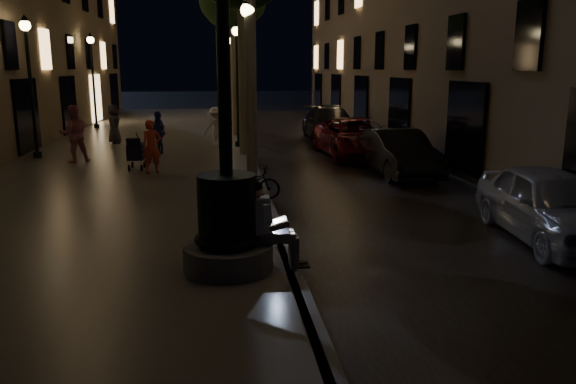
{
  "coord_description": "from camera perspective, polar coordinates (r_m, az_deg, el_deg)",
  "views": [
    {
      "loc": [
        -1.1,
        -6.37,
        3.28
      ],
      "look_at": [
        0.07,
        3.0,
        1.18
      ],
      "focal_mm": 35.0,
      "sensor_mm": 36.0,
      "label": 1
    }
  ],
  "objects": [
    {
      "name": "tree_third",
      "position": [
        26.54,
        -5.64,
        18.65
      ],
      "size": [
        3.0,
        3.0,
        7.2
      ],
      "color": "#6B604C",
      "rests_on": "promenade"
    },
    {
      "name": "curb_strip",
      "position": [
        21.63,
        -4.13,
        4.04
      ],
      "size": [
        0.25,
        45.0,
        0.2
      ],
      "primitive_type": "cube",
      "color": "#59595B",
      "rests_on": "ground"
    },
    {
      "name": "lamp_curb_a",
      "position": [
        14.39,
        -4.01,
        12.32
      ],
      "size": [
        0.36,
        0.36,
        4.81
      ],
      "color": "black",
      "rests_on": "promenade"
    },
    {
      "name": "pedestrian_pink",
      "position": [
        19.86,
        -20.92,
        5.53
      ],
      "size": [
        1.12,
        1.01,
        1.89
      ],
      "primitive_type": "imported",
      "rotation": [
        0.0,
        0.0,
        3.52
      ],
      "color": "#CB6B7E",
      "rests_on": "promenade"
    },
    {
      "name": "lamp_curb_c",
      "position": [
        30.38,
        -5.74,
        12.38
      ],
      "size": [
        0.36,
        0.36,
        4.81
      ],
      "color": "black",
      "rests_on": "promenade"
    },
    {
      "name": "pedestrian_blue",
      "position": [
        21.03,
        -13.03,
        5.91
      ],
      "size": [
        0.81,
        0.97,
        1.55
      ],
      "primitive_type": "imported",
      "rotation": [
        0.0,
        0.0,
        5.29
      ],
      "color": "navy",
      "rests_on": "promenade"
    },
    {
      "name": "pedestrian_red",
      "position": [
        17.12,
        -13.67,
        4.49
      ],
      "size": [
        0.68,
        0.56,
        1.58
      ],
      "primitive_type": "imported",
      "rotation": [
        0.0,
        0.0,
        0.37
      ],
      "color": "#C83E28",
      "rests_on": "promenade"
    },
    {
      "name": "bicycle",
      "position": [
        13.48,
        -3.98,
        1.01
      ],
      "size": [
        1.6,
        0.93,
        0.79
      ],
      "primitive_type": "imported",
      "rotation": [
        0.0,
        0.0,
        1.28
      ],
      "color": "black",
      "rests_on": "promenade"
    },
    {
      "name": "car_third",
      "position": [
        21.12,
        6.95,
        5.48
      ],
      "size": [
        2.7,
        5.34,
        1.45
      ],
      "primitive_type": "imported",
      "rotation": [
        0.0,
        0.0,
        0.06
      ],
      "color": "maroon",
      "rests_on": "ground"
    },
    {
      "name": "cobble_lane",
      "position": [
        22.0,
        3.72,
        3.95
      ],
      "size": [
        6.0,
        45.0,
        0.02
      ],
      "primitive_type": "cube",
      "color": "black",
      "rests_on": "ground"
    },
    {
      "name": "car_front",
      "position": [
        11.88,
        25.15,
        -1.17
      ],
      "size": [
        2.04,
        4.3,
        1.42
      ],
      "primitive_type": "imported",
      "rotation": [
        0.0,
        0.0,
        -0.09
      ],
      "color": "#B7B8BF",
      "rests_on": "ground"
    },
    {
      "name": "stroller",
      "position": [
        17.85,
        -15.18,
        3.98
      ],
      "size": [
        0.48,
        1.1,
        1.12
      ],
      "rotation": [
        0.0,
        0.0,
        -0.02
      ],
      "color": "black",
      "rests_on": "promenade"
    },
    {
      "name": "pedestrian_white",
      "position": [
        22.46,
        -7.37,
        6.55
      ],
      "size": [
        1.16,
        1.03,
        1.56
      ],
      "primitive_type": "imported",
      "rotation": [
        0.0,
        0.0,
        3.7
      ],
      "color": "silver",
      "rests_on": "promenade"
    },
    {
      "name": "car_second",
      "position": [
        17.77,
        11.1,
        3.95
      ],
      "size": [
        1.64,
        4.32,
        1.41
      ],
      "primitive_type": "imported",
      "rotation": [
        0.0,
        0.0,
        0.04
      ],
      "color": "black",
      "rests_on": "ground"
    },
    {
      "name": "lamp_curb_d",
      "position": [
        38.38,
        -6.06,
        12.39
      ],
      "size": [
        0.36,
        0.36,
        4.81
      ],
      "color": "black",
      "rests_on": "promenade"
    },
    {
      "name": "car_rear",
      "position": [
        26.0,
        4.27,
        6.92
      ],
      "size": [
        2.29,
        5.29,
        1.52
      ],
      "primitive_type": "imported",
      "rotation": [
        0.0,
        0.0,
        -0.03
      ],
      "color": "#2C2B30",
      "rests_on": "ground"
    },
    {
      "name": "seated_man_laptop",
      "position": [
        8.72,
        -2.14,
        -3.13
      ],
      "size": [
        1.02,
        0.34,
        1.39
      ],
      "color": "tan",
      "rests_on": "promenade"
    },
    {
      "name": "lamp_left_b",
      "position": [
        21.32,
        -24.8,
        11.28
      ],
      "size": [
        0.36,
        0.36,
        4.81
      ],
      "color": "black",
      "rests_on": "promenade"
    },
    {
      "name": "promenade",
      "position": [
        21.8,
        -14.7,
        3.72
      ],
      "size": [
        8.0,
        45.0,
        0.2
      ],
      "primitive_type": "cube",
      "color": "#635D57",
      "rests_on": "ground"
    },
    {
      "name": "pedestrian_dark",
      "position": [
        24.39,
        -17.26,
        6.61
      ],
      "size": [
        0.57,
        0.82,
        1.61
      ],
      "primitive_type": "imported",
      "rotation": [
        0.0,
        0.0,
        1.64
      ],
      "color": "#303034",
      "rests_on": "promenade"
    },
    {
      "name": "lamp_left_c",
      "position": [
        31.02,
        -19.25,
        11.76
      ],
      "size": [
        0.36,
        0.36,
        4.81
      ],
      "color": "black",
      "rests_on": "promenade"
    },
    {
      "name": "ground",
      "position": [
        21.65,
        -4.12,
        3.78
      ],
      "size": [
        120.0,
        120.0,
        0.0
      ],
      "primitive_type": "plane",
      "color": "black",
      "rests_on": "ground"
    },
    {
      "name": "lamp_curb_b",
      "position": [
        22.38,
        -5.18,
        12.36
      ],
      "size": [
        0.36,
        0.36,
        4.81
      ],
      "color": "black",
      "rests_on": "promenade"
    },
    {
      "name": "tree_far",
      "position": [
        32.53,
        -5.81,
        18.02
      ],
      "size": [
        3.0,
        3.0,
        7.5
      ],
      "color": "#6B604C",
      "rests_on": "promenade"
    },
    {
      "name": "fountain_lamppost",
      "position": [
        8.62,
        -6.22,
        -1.43
      ],
      "size": [
        1.4,
        1.4,
        5.21
      ],
      "color": "#59595B",
      "rests_on": "promenade"
    }
  ]
}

